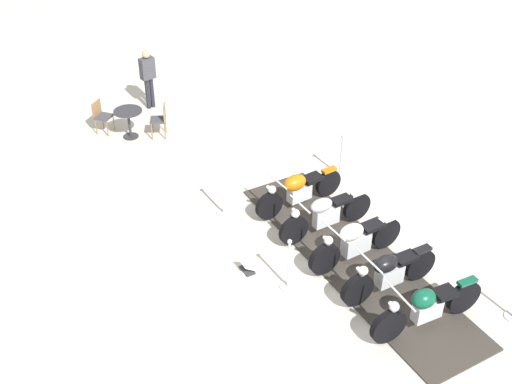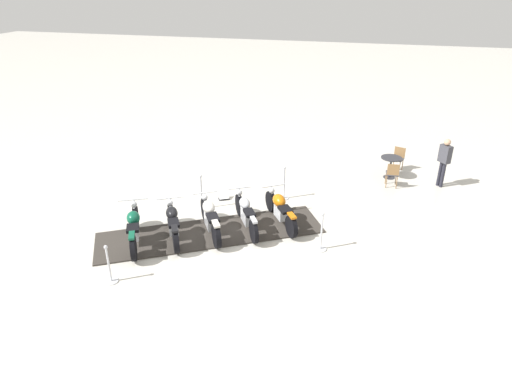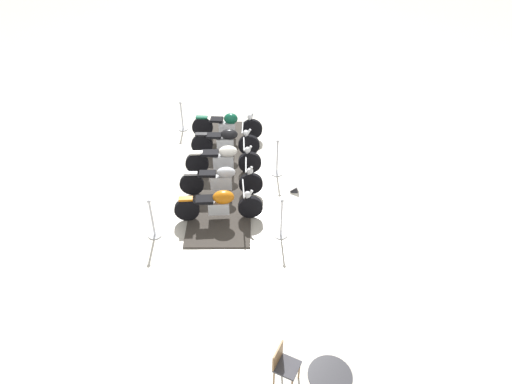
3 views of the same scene
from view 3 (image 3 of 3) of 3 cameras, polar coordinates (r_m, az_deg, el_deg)
name	(u,v)px [view 3 (image 3 of 3)]	position (r m, az deg, el deg)	size (l,w,h in m)	color
ground_plane	(224,174)	(13.31, -4.10, 2.36)	(80.00, 80.00, 0.00)	beige
display_platform	(224,173)	(13.30, -4.10, 2.43)	(6.34, 1.63, 0.04)	#38332D
motorcycle_copper	(220,204)	(11.36, -4.60, -1.52)	(1.36, 1.95, 0.94)	black
motorcycle_chrome	(223,180)	(12.17, -4.29, 1.55)	(1.28, 2.02, 0.97)	black
motorcycle_cream	(224,159)	(13.03, -4.06, 4.22)	(1.27, 1.96, 0.99)	black
motorcycle_black	(226,141)	(13.91, -3.83, 6.48)	(1.18, 1.93, 0.98)	black
motorcycle_forest	(228,125)	(14.80, -3.58, 8.56)	(1.22, 2.14, 1.00)	black
stanchion_right_mid	(277,163)	(13.08, 2.71, 3.71)	(0.33, 0.33, 1.16)	silver
stanchion_left_rear	(182,121)	(15.62, -9.39, 8.97)	(0.33, 0.33, 1.03)	silver
stanchion_left_front	(153,225)	(11.22, -13.01, -4.07)	(0.34, 0.34, 1.12)	silver
stanchion_right_front	(281,224)	(10.93, 3.24, -4.08)	(0.32, 0.32, 1.13)	silver
info_placard	(294,187)	(12.65, 4.88, 0.60)	(0.40, 0.37, 0.23)	#333338
cafe_table	(329,382)	(8.14, 9.31, -22.78)	(0.74, 0.74, 0.78)	#2D2D33
cafe_chair_across_table	(284,364)	(8.30, 3.56, -21.02)	(0.42, 0.42, 0.89)	olive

